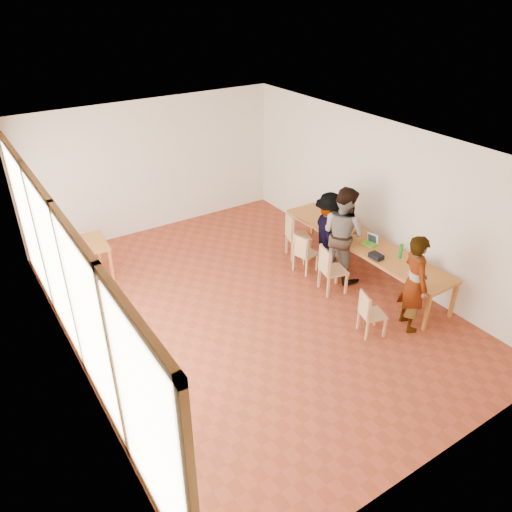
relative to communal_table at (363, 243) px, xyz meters
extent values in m
plane|color=#983C24|center=(-2.50, 0.23, -0.70)|extent=(8.00, 8.00, 0.00)
cube|color=beige|center=(-2.50, 4.23, 0.80)|extent=(6.00, 0.10, 3.00)
cube|color=beige|center=(-2.50, -3.77, 0.80)|extent=(6.00, 0.10, 3.00)
cube|color=beige|center=(0.50, 0.23, 0.80)|extent=(0.10, 8.00, 3.00)
cube|color=white|center=(-5.46, 0.23, 0.80)|extent=(0.10, 8.00, 3.00)
cube|color=white|center=(-2.50, 0.23, 2.32)|extent=(6.00, 8.00, 0.04)
cube|color=#C0762A|center=(0.00, 0.00, 0.02)|extent=(0.80, 4.00, 0.05)
cube|color=#C0762A|center=(-0.34, -1.94, -0.35)|extent=(0.06, 0.06, 0.70)
cube|color=#C0762A|center=(-0.34, 1.94, -0.35)|extent=(0.06, 0.06, 0.70)
cube|color=#C0762A|center=(0.34, -1.94, -0.35)|extent=(0.06, 0.06, 0.70)
cube|color=#C0762A|center=(0.34, 1.94, -0.35)|extent=(0.06, 0.06, 0.70)
cube|color=#C0762A|center=(-4.63, 2.88, 0.02)|extent=(0.90, 0.90, 0.05)
cube|color=#C0762A|center=(-5.02, 2.49, -0.35)|extent=(0.05, 0.05, 0.70)
cube|color=#C0762A|center=(-5.02, 3.27, -0.35)|extent=(0.05, 0.05, 0.70)
cube|color=#C0762A|center=(-4.24, 2.49, -0.35)|extent=(0.05, 0.05, 0.70)
cube|color=#C0762A|center=(-4.24, 3.27, -0.35)|extent=(0.05, 0.05, 0.70)
cube|color=tan|center=(-1.16, -1.50, -0.32)|extent=(0.47, 0.47, 0.04)
cube|color=tan|center=(-1.32, -1.45, -0.11)|extent=(0.15, 0.37, 0.39)
cube|color=tan|center=(-0.86, -0.16, -0.25)|extent=(0.53, 0.53, 0.04)
cube|color=tan|center=(-1.05, -0.11, 0.00)|extent=(0.14, 0.44, 0.46)
cube|color=tan|center=(-0.83, 0.71, -0.30)|extent=(0.46, 0.46, 0.04)
cube|color=tan|center=(-1.00, 0.67, -0.08)|extent=(0.12, 0.39, 0.41)
cube|color=tan|center=(-0.60, 1.26, -0.24)|extent=(0.58, 0.58, 0.04)
cube|color=tan|center=(-0.80, 1.32, 0.02)|extent=(0.18, 0.45, 0.48)
cube|color=tan|center=(-5.00, 0.68, -0.26)|extent=(0.61, 0.61, 0.04)
cube|color=tan|center=(-4.86, 0.55, -0.02)|extent=(0.32, 0.34, 0.45)
imported|color=gray|center=(-0.50, -1.70, 0.16)|extent=(0.61, 0.74, 1.73)
imported|color=gray|center=(-0.38, 0.18, 0.25)|extent=(0.82, 1.00, 1.90)
imported|color=gray|center=(-0.40, 0.57, 0.12)|extent=(0.98, 1.21, 1.64)
cube|color=#4CAE22|center=(0.08, -1.27, 0.06)|extent=(0.22, 0.27, 0.02)
cube|color=white|center=(0.16, -1.29, 0.14)|extent=(0.12, 0.22, 0.19)
cube|color=#4CAE22|center=(0.00, -0.18, 0.06)|extent=(0.23, 0.29, 0.03)
cube|color=white|center=(0.09, -0.16, 0.15)|extent=(0.12, 0.25, 0.21)
cube|color=#4CAE22|center=(0.03, 0.72, 0.06)|extent=(0.23, 0.28, 0.02)
cube|color=white|center=(0.11, 0.75, 0.15)|extent=(0.13, 0.23, 0.20)
imported|color=gold|center=(0.20, 0.84, 0.10)|extent=(0.15, 0.15, 0.10)
cylinder|color=#157F1E|center=(0.11, -0.85, 0.19)|extent=(0.07, 0.07, 0.28)
cylinder|color=silver|center=(0.25, 1.06, 0.09)|extent=(0.07, 0.07, 0.09)
cylinder|color=white|center=(0.30, -1.08, 0.08)|extent=(0.08, 0.08, 0.06)
cube|color=#E24277|center=(-0.09, -0.57, 0.05)|extent=(0.05, 0.10, 0.01)
cube|color=black|center=(-0.27, -0.63, 0.09)|extent=(0.16, 0.26, 0.09)
camera|label=1|loc=(-6.44, -6.05, 4.60)|focal=35.00mm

